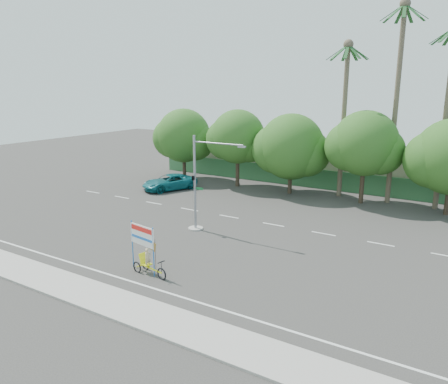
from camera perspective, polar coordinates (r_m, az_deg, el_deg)
The scene contains 15 objects.
ground at distance 28.35m, azimuth -4.30°, elevation -7.88°, with size 120.00×120.00×0.00m, color #33302D.
sidewalk_near at distance 23.24m, azimuth -15.53°, elevation -13.29°, with size 50.00×2.40×0.12m, color gray.
fence at distance 46.46m, azimuth 11.45°, elevation 1.77°, with size 38.00×0.08×2.00m, color #336B3D.
building_left at distance 54.39m, azimuth 3.26°, elevation 4.82°, with size 12.00×8.00×4.00m, color beige.
building_right at distance 48.61m, azimuth 22.25°, elevation 2.50°, with size 14.00×8.00×3.60m, color beige.
tree_far_left at distance 49.51m, azimuth -5.34°, elevation 7.12°, with size 7.14×6.00×7.96m.
tree_left at distance 45.63m, azimuth 1.75°, elevation 6.99°, with size 6.66×5.60×8.07m.
tree_center at distance 43.04m, azimuth 8.70°, elevation 5.63°, with size 7.62×6.40×7.85m.
tree_right at distance 40.74m, azimuth 17.87°, elevation 5.77°, with size 6.90×5.80×8.36m.
palm_tall at distance 41.44m, azimuth 21.74°, elevation 12.86°, with size 3.73×3.79×17.45m.
palm_mid at distance 40.90m, azimuth 27.20°, elevation 10.83°, with size 3.73×3.79×15.45m.
palm_short at distance 42.52m, azimuth 15.48°, elevation 11.15°, with size 3.73×3.79×14.45m.
traffic_signal at distance 31.78m, azimuth -3.38°, elevation 0.06°, with size 4.72×1.10×7.00m.
trike_billboard at distance 25.31m, azimuth -10.15°, elevation -7.92°, with size 2.94×0.96×2.92m.
pickup_truck at distance 45.05m, azimuth -7.13°, elevation 1.27°, with size 2.58×5.59×1.55m, color #0F646B.
Camera 1 is at (15.63, -21.23, 10.43)m, focal length 35.00 mm.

